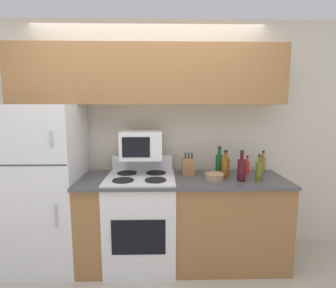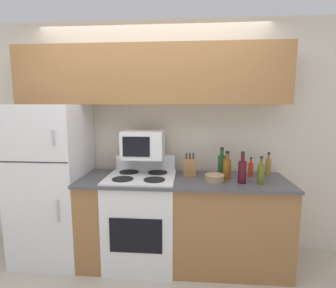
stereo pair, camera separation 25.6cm
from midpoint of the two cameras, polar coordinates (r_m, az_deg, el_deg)
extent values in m
plane|color=beige|center=(2.80, -7.49, -27.49)|extent=(12.00, 12.00, 0.00)
cube|color=beige|center=(3.00, -6.50, 1.39)|extent=(8.00, 0.05, 2.55)
cube|color=#9E6B3D|center=(2.83, 0.45, -16.60)|extent=(2.07, 0.62, 0.88)
cube|color=#4C4C51|center=(2.65, 0.48, -7.81)|extent=(2.07, 0.66, 0.03)
cube|color=white|center=(3.01, -27.25, -8.23)|extent=(0.70, 0.67, 1.65)
cube|color=#383838|center=(2.66, -30.78, -4.02)|extent=(0.68, 0.01, 0.01)
cylinder|color=#B7B7BC|center=(2.50, -26.90, 0.91)|extent=(0.02, 0.02, 0.14)
cylinder|color=#B7B7BC|center=(2.67, -25.89, -13.96)|extent=(0.02, 0.02, 0.22)
cube|color=#9E6B3D|center=(2.79, -7.12, 14.62)|extent=(2.77, 0.35, 0.59)
cube|color=white|center=(2.83, -8.56, -16.20)|extent=(0.68, 0.62, 0.93)
cube|color=black|center=(2.56, -9.49, -19.49)|extent=(0.49, 0.01, 0.33)
cube|color=#2D2D2D|center=(2.67, -8.78, -7.21)|extent=(0.66, 0.60, 0.01)
cube|color=white|center=(2.93, -8.07, -4.04)|extent=(0.66, 0.06, 0.16)
cylinder|color=black|center=(2.56, -12.63, -7.74)|extent=(0.21, 0.21, 0.01)
cylinder|color=black|center=(2.52, -5.68, -7.85)|extent=(0.21, 0.21, 0.01)
cylinder|color=black|center=(2.82, -11.54, -6.22)|extent=(0.21, 0.21, 0.01)
cylinder|color=black|center=(2.78, -5.25, -6.28)|extent=(0.21, 0.21, 0.01)
cube|color=white|center=(2.73, -8.41, -0.15)|extent=(0.42, 0.35, 0.28)
cube|color=black|center=(2.56, -9.84, -0.74)|extent=(0.27, 0.01, 0.20)
cube|color=#9E6B3D|center=(2.74, 1.79, -4.99)|extent=(0.13, 0.10, 0.18)
cylinder|color=black|center=(2.70, 1.07, -2.54)|extent=(0.01, 0.01, 0.06)
cylinder|color=black|center=(2.70, 1.81, -2.54)|extent=(0.01, 0.01, 0.06)
cylinder|color=black|center=(2.70, 2.55, -2.54)|extent=(0.01, 0.01, 0.06)
cylinder|color=tan|center=(2.60, 7.31, -7.14)|extent=(0.18, 0.18, 0.06)
torus|color=tan|center=(2.59, 7.32, -6.48)|extent=(0.19, 0.19, 0.01)
cylinder|color=olive|center=(2.99, 17.64, -4.37)|extent=(0.06, 0.06, 0.17)
cylinder|color=olive|center=(2.97, 17.74, -2.29)|extent=(0.03, 0.03, 0.05)
cylinder|color=black|center=(2.96, 17.77, -1.61)|extent=(0.03, 0.03, 0.02)
cylinder|color=red|center=(2.87, 14.39, -5.05)|extent=(0.05, 0.05, 0.14)
cylinder|color=red|center=(2.85, 14.46, -3.25)|extent=(0.02, 0.02, 0.04)
cylinder|color=black|center=(2.85, 14.48, -2.66)|extent=(0.02, 0.03, 0.02)
cylinder|color=brown|center=(2.70, 9.73, -5.15)|extent=(0.08, 0.08, 0.20)
cylinder|color=brown|center=(2.67, 9.80, -2.47)|extent=(0.04, 0.04, 0.06)
cylinder|color=black|center=(2.66, 9.82, -1.58)|extent=(0.04, 0.04, 0.02)
cylinder|color=#470F19|center=(2.59, 12.97, -5.65)|extent=(0.08, 0.08, 0.21)
cylinder|color=#470F19|center=(2.56, 13.07, -2.65)|extent=(0.03, 0.03, 0.07)
cylinder|color=black|center=(2.55, 13.11, -1.66)|extent=(0.04, 0.04, 0.02)
cylinder|color=#5B6619|center=(2.64, 16.58, -5.85)|extent=(0.06, 0.06, 0.18)
cylinder|color=#5B6619|center=(2.61, 16.69, -3.30)|extent=(0.03, 0.03, 0.06)
cylinder|color=black|center=(2.61, 16.73, -2.46)|extent=(0.03, 0.03, 0.02)
cylinder|color=#194C23|center=(2.79, 8.51, -4.51)|extent=(0.08, 0.08, 0.21)
cylinder|color=#194C23|center=(2.77, 8.57, -1.72)|extent=(0.03, 0.03, 0.07)
cylinder|color=black|center=(2.76, 8.59, -0.80)|extent=(0.04, 0.04, 0.02)
camera|label=1|loc=(0.13, -92.86, -0.42)|focal=28.00mm
camera|label=2|loc=(0.13, 87.14, 0.42)|focal=28.00mm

